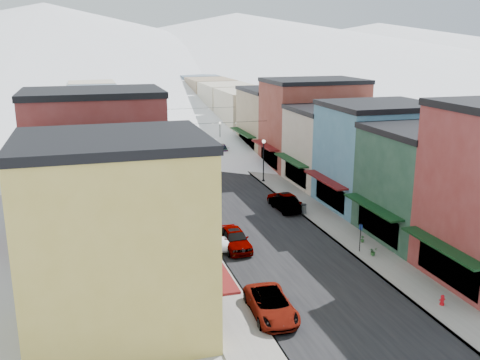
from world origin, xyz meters
TOP-DOWN VIEW (x-y plane):
  - ground at (0.00, 0.00)m, footprint 600.00×600.00m
  - road at (0.00, 60.00)m, footprint 10.00×160.00m
  - sidewalk_left at (-6.60, 60.00)m, footprint 3.20×160.00m
  - sidewalk_right at (6.60, 60.00)m, footprint 3.20×160.00m
  - curb_left at (-5.05, 60.00)m, footprint 0.10×160.00m
  - curb_right at (5.05, 60.00)m, footprint 0.10×160.00m
  - bldg_l_yellow at (-13.19, 4.00)m, footprint 11.30×8.70m
  - bldg_l_cream at (-13.19, 12.50)m, footprint 11.30×8.20m
  - bldg_l_brick_near at (-13.69, 20.50)m, footprint 12.30×8.20m
  - bldg_l_grayblue at (-13.19, 29.00)m, footprint 11.30×9.20m
  - bldg_l_brick_far at (-14.19, 38.00)m, footprint 13.30×9.20m
  - bldg_l_tan at (-13.19, 48.00)m, footprint 11.30×11.20m
  - bldg_r_green at (13.19, 12.00)m, footprint 11.30×9.20m
  - bldg_r_blue at (13.19, 21.00)m, footprint 11.30×9.20m
  - bldg_r_cream at (13.69, 30.00)m, footprint 12.30×9.20m
  - bldg_r_brick_far at (14.19, 39.00)m, footprint 13.30×9.20m
  - bldg_r_tan at (13.19, 49.00)m, footprint 11.30×11.20m
  - distant_blocks at (0.00, 83.00)m, footprint 34.00×55.00m
  - mountain_ridge at (-19.47, 277.18)m, footprint 670.00×340.00m
  - overhead_cables at (0.00, 47.50)m, footprint 16.40×15.04m
  - car_white_suv at (-4.30, 3.00)m, footprint 2.72×5.44m
  - car_silver_sedan at (-3.50, 14.12)m, footprint 2.03×5.01m
  - car_dark_hatch at (-4.30, 33.36)m, footprint 2.42×5.37m
  - car_silver_wagon at (-3.50, 36.22)m, footprint 2.72×5.89m
  - car_green_sedan at (3.94, 22.20)m, footprint 1.81×4.61m
  - car_gray_suv at (4.30, 23.19)m, footprint 2.51×5.09m
  - car_black_sedan at (4.30, 49.49)m, footprint 3.03×5.91m
  - car_lane_silver at (-0.80, 51.07)m, footprint 2.12×4.53m
  - car_lane_white at (0.77, 66.64)m, footprint 3.00×5.77m
  - fire_hydrant at (6.48, 1.00)m, footprint 0.40×0.30m
  - parking_sign at (5.76, 10.38)m, footprint 0.11×0.31m
  - trash_can at (5.20, 20.40)m, footprint 0.55×0.55m
  - streetlamp_near at (5.39, 33.00)m, footprint 0.41×0.41m
  - streetlamp_far at (5.40, 53.75)m, footprint 0.33×0.33m
  - planter_near at (6.37, 9.36)m, footprint 0.70×0.65m
  - planter_far at (6.96, 12.09)m, footprint 0.33×0.33m
  - snow_pile_near at (-4.28, 13.87)m, footprint 2.67×2.84m
  - snow_pile_mid at (-4.88, 18.21)m, footprint 2.09×2.49m
  - snow_pile_far at (-4.28, 35.16)m, footprint 2.52×2.75m

SIDE VIEW (x-z plane):
  - ground at x=0.00m, z-range 0.00..0.00m
  - road at x=0.00m, z-range 0.00..0.01m
  - sidewalk_left at x=-6.60m, z-range 0.00..0.15m
  - sidewalk_right at x=6.60m, z-range 0.00..0.15m
  - curb_left at x=-5.05m, z-range 0.00..0.15m
  - curb_right at x=5.05m, z-range 0.00..0.15m
  - planter_far at x=6.96m, z-range 0.15..0.68m
  - snow_pile_mid at x=-4.88m, z-range -0.02..0.86m
  - fire_hydrant at x=6.48m, z-range 0.12..0.81m
  - planter_near at x=6.37m, z-range 0.15..0.80m
  - snow_pile_far at x=-4.28m, z-range -0.02..1.04m
  - snow_pile_near at x=-4.28m, z-range -0.03..1.11m
  - trash_can at x=5.20m, z-range 0.16..1.10m
  - car_white_suv at x=-4.30m, z-range 0.00..1.48m
  - car_green_sedan at x=3.94m, z-range 0.00..1.49m
  - car_lane_silver at x=-0.80m, z-range 0.00..1.50m
  - car_lane_white at x=0.77m, z-range 0.00..1.55m
  - car_black_sedan at x=4.30m, z-range 0.00..1.64m
  - car_silver_wagon at x=-3.50m, z-range 0.00..1.67m
  - car_gray_suv at x=4.30m, z-range 0.00..1.67m
  - car_silver_sedan at x=-3.50m, z-range 0.00..1.71m
  - car_dark_hatch at x=-4.30m, z-range 0.00..1.71m
  - parking_sign at x=5.76m, z-range 0.35..2.70m
  - streetlamp_far at x=5.40m, z-range 0.68..4.70m
  - streetlamp_near at x=5.39m, z-range 0.80..5.76m
  - distant_blocks at x=0.00m, z-range 0.00..8.00m
  - bldg_r_cream at x=13.69m, z-range 0.01..9.01m
  - bldg_l_grayblue at x=-13.19m, z-range 0.01..9.01m
  - bldg_r_tan at x=13.19m, z-range 0.01..9.51m
  - bldg_r_green at x=13.19m, z-range 0.01..9.51m
  - bldg_l_cream at x=-13.19m, z-range 0.01..9.51m
  - bldg_l_tan at x=-13.19m, z-range 0.01..10.01m
  - bldg_r_blue at x=13.19m, z-range 0.01..10.51m
  - bldg_l_brick_far at x=-14.19m, z-range 0.01..11.01m
  - bldg_r_brick_far at x=14.19m, z-range 0.01..11.51m
  - bldg_l_yellow at x=-13.19m, z-range 0.01..11.51m
  - overhead_cables at x=0.00m, z-range 6.18..6.22m
  - bldg_l_brick_near at x=-13.69m, z-range 0.01..12.51m
  - mountain_ridge at x=-19.47m, z-range -2.64..31.36m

